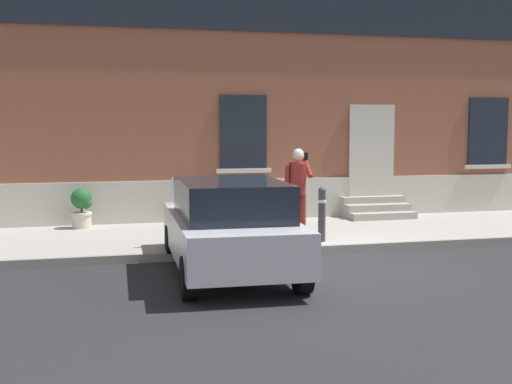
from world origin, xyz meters
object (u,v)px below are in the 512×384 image
hatchback_car_silver (229,225)px  person_on_phone (297,187)px  bollard_near_person (322,212)px  planter_cream (82,207)px  planter_olive (191,205)px

hatchback_car_silver → person_on_phone: (1.81, 2.21, 0.36)m
bollard_near_person → planter_cream: 5.25m
hatchback_car_silver → planter_olive: (-0.01, 4.21, -0.18)m
hatchback_car_silver → bollard_near_person: bearing=38.1°
bollard_near_person → planter_cream: size_ratio=1.22×
hatchback_car_silver → planter_cream: (-2.32, 4.46, -0.18)m
bollard_near_person → hatchback_car_silver: bearing=-141.9°
planter_cream → planter_olive: bearing=-6.3°
person_on_phone → planter_cream: person_on_phone is taller
hatchback_car_silver → planter_cream: bearing=117.4°
bollard_near_person → planter_cream: (-4.45, 2.80, -0.11)m
person_on_phone → planter_olive: person_on_phone is taller
hatchback_car_silver → bollard_near_person: hatchback_car_silver is taller
bollard_near_person → planter_olive: 3.32m
bollard_near_person → planter_cream: bollard_near_person is taller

